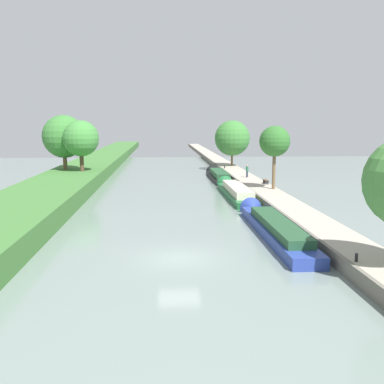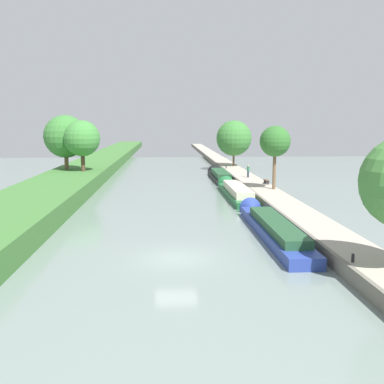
# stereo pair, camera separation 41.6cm
# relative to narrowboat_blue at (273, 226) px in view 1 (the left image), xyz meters

# --- Properties ---
(ground_plane) EXTENTS (160.00, 160.00, 0.00)m
(ground_plane) POSITION_rel_narrowboat_blue_xyz_m (-7.01, -5.43, -0.55)
(ground_plane) COLOR slate
(right_towpath) EXTENTS (3.06, 260.00, 0.84)m
(right_towpath) POSITION_rel_narrowboat_blue_xyz_m (3.25, -5.43, -0.12)
(right_towpath) COLOR #A89E8E
(right_towpath) RESTS_ON ground_plane
(stone_quay) EXTENTS (0.25, 260.00, 0.89)m
(stone_quay) POSITION_rel_narrowboat_blue_xyz_m (1.60, -5.43, -0.10)
(stone_quay) COLOR #6B665B
(stone_quay) RESTS_ON ground_plane
(narrowboat_blue) EXTENTS (2.06, 16.42, 1.95)m
(narrowboat_blue) POSITION_rel_narrowboat_blue_xyz_m (0.00, 0.00, 0.00)
(narrowboat_blue) COLOR #283D93
(narrowboat_blue) RESTS_ON ground_plane
(narrowboat_green) EXTENTS (2.19, 15.54, 2.09)m
(narrowboat_green) POSITION_rel_narrowboat_blue_xyz_m (0.04, 17.04, 0.01)
(narrowboat_green) COLOR #1E6033
(narrowboat_green) RESTS_ON ground_plane
(narrowboat_black) EXTENTS (2.19, 14.25, 2.08)m
(narrowboat_black) POSITION_rel_narrowboat_blue_xyz_m (0.16, 32.69, -0.03)
(narrowboat_black) COLOR black
(narrowboat_black) RESTS_ON ground_plane
(tree_rightbank_midnear) EXTENTS (3.30, 3.30, 6.83)m
(tree_rightbank_midnear) POSITION_rel_narrowboat_blue_xyz_m (4.18, 16.36, 5.43)
(tree_rightbank_midnear) COLOR brown
(tree_rightbank_midnear) RESTS_ON right_towpath
(tree_rightbank_midfar) EXTENTS (5.86, 5.86, 7.58)m
(tree_rightbank_midfar) POSITION_rel_narrowboat_blue_xyz_m (3.82, 42.97, 4.94)
(tree_rightbank_midfar) COLOR brown
(tree_rightbank_midfar) RESTS_ON right_towpath
(tree_leftbank_downstream) EXTENTS (5.77, 5.77, 7.35)m
(tree_leftbank_downstream) POSITION_rel_narrowboat_blue_xyz_m (-21.11, 30.67, 5.61)
(tree_leftbank_downstream) COLOR brown
(tree_leftbank_downstream) RESTS_ON left_grassy_bank
(tree_leftbank_upstream) EXTENTS (4.67, 4.67, 6.62)m
(tree_leftbank_upstream) POSITION_rel_narrowboat_blue_xyz_m (-18.39, 28.01, 5.43)
(tree_leftbank_upstream) COLOR #4C3828
(tree_leftbank_upstream) RESTS_ON left_grassy_bank
(person_walking) EXTENTS (0.34, 0.34, 1.66)m
(person_walking) POSITION_rel_narrowboat_blue_xyz_m (3.32, 26.99, 1.17)
(person_walking) COLOR #282D42
(person_walking) RESTS_ON right_towpath
(mooring_bollard_near) EXTENTS (0.16, 0.16, 0.45)m
(mooring_bollard_near) POSITION_rel_narrowboat_blue_xyz_m (2.02, -9.39, 0.52)
(mooring_bollard_near) COLOR black
(mooring_bollard_near) RESTS_ON right_towpath
(mooring_bollard_far) EXTENTS (0.16, 0.16, 0.45)m
(mooring_bollard_far) POSITION_rel_narrowboat_blue_xyz_m (2.02, 38.97, 0.52)
(mooring_bollard_far) COLOR black
(mooring_bollard_far) RESTS_ON right_towpath
(park_bench) EXTENTS (0.44, 1.50, 0.47)m
(park_bench) POSITION_rel_narrowboat_blue_xyz_m (4.33, 20.60, 0.65)
(park_bench) COLOR #333338
(park_bench) RESTS_ON right_towpath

